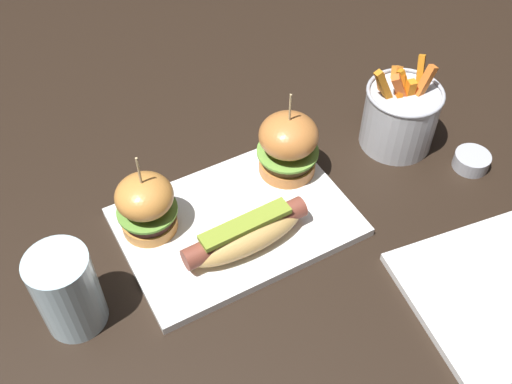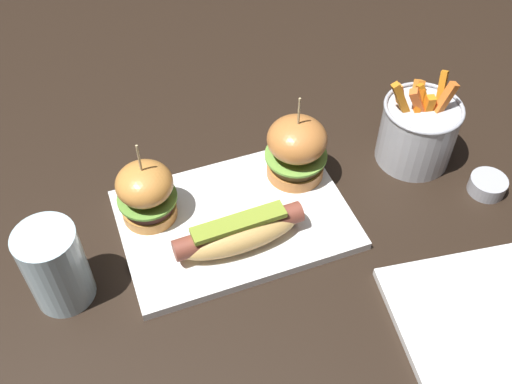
{
  "view_description": "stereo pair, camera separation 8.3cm",
  "coord_description": "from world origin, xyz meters",
  "px_view_note": "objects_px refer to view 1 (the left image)",
  "views": [
    {
      "loc": [
        -0.24,
        -0.48,
        0.67
      ],
      "look_at": [
        0.03,
        0.0,
        0.05
      ],
      "focal_mm": 41.74,
      "sensor_mm": 36.0,
      "label": 1
    },
    {
      "loc": [
        -0.16,
        -0.52,
        0.67
      ],
      "look_at": [
        0.03,
        0.0,
        0.05
      ],
      "focal_mm": 41.74,
      "sensor_mm": 36.0,
      "label": 2
    }
  ],
  "objects_px": {
    "slider_left": "(146,205)",
    "side_plate": "(494,296)",
    "fries_bucket": "(400,116)",
    "water_glass": "(67,291)",
    "platter_main": "(236,222)",
    "sauce_ramekin": "(472,160)",
    "hot_dog": "(246,234)",
    "slider_right": "(288,145)"
  },
  "relations": [
    {
      "from": "fries_bucket",
      "to": "slider_left",
      "type": "bearing_deg",
      "value": 177.73
    },
    {
      "from": "hot_dog",
      "to": "slider_right",
      "type": "xyz_separation_m",
      "value": [
        0.12,
        0.1,
        0.03
      ]
    },
    {
      "from": "slider_right",
      "to": "fries_bucket",
      "type": "distance_m",
      "value": 0.2
    },
    {
      "from": "platter_main",
      "to": "fries_bucket",
      "type": "bearing_deg",
      "value": 5.55
    },
    {
      "from": "slider_left",
      "to": "side_plate",
      "type": "xyz_separation_m",
      "value": [
        0.35,
        -0.32,
        -0.05
      ]
    },
    {
      "from": "platter_main",
      "to": "slider_left",
      "type": "xyz_separation_m",
      "value": [
        -0.11,
        0.05,
        0.05
      ]
    },
    {
      "from": "slider_left",
      "to": "fries_bucket",
      "type": "height_order",
      "value": "same"
    },
    {
      "from": "sauce_ramekin",
      "to": "platter_main",
      "type": "bearing_deg",
      "value": 168.89
    },
    {
      "from": "platter_main",
      "to": "side_plate",
      "type": "distance_m",
      "value": 0.36
    },
    {
      "from": "slider_right",
      "to": "sauce_ramekin",
      "type": "bearing_deg",
      "value": -25.23
    },
    {
      "from": "slider_left",
      "to": "slider_right",
      "type": "distance_m",
      "value": 0.23
    },
    {
      "from": "platter_main",
      "to": "water_glass",
      "type": "relative_size",
      "value": 2.64
    },
    {
      "from": "slider_left",
      "to": "sauce_ramekin",
      "type": "xyz_separation_m",
      "value": [
        0.49,
        -0.12,
        -0.05
      ]
    },
    {
      "from": "platter_main",
      "to": "side_plate",
      "type": "bearing_deg",
      "value": -48.98
    },
    {
      "from": "platter_main",
      "to": "slider_right",
      "type": "relative_size",
      "value": 2.22
    },
    {
      "from": "hot_dog",
      "to": "sauce_ramekin",
      "type": "bearing_deg",
      "value": -4.0
    },
    {
      "from": "platter_main",
      "to": "fries_bucket",
      "type": "distance_m",
      "value": 0.31
    },
    {
      "from": "side_plate",
      "to": "water_glass",
      "type": "height_order",
      "value": "water_glass"
    },
    {
      "from": "hot_dog",
      "to": "slider_left",
      "type": "bearing_deg",
      "value": 137.54
    },
    {
      "from": "hot_dog",
      "to": "water_glass",
      "type": "height_order",
      "value": "water_glass"
    },
    {
      "from": "side_plate",
      "to": "slider_left",
      "type": "bearing_deg",
      "value": 137.59
    },
    {
      "from": "slider_left",
      "to": "water_glass",
      "type": "xyz_separation_m",
      "value": [
        -0.13,
        -0.08,
        0.0
      ]
    },
    {
      "from": "slider_left",
      "to": "side_plate",
      "type": "bearing_deg",
      "value": -42.41
    },
    {
      "from": "slider_left",
      "to": "hot_dog",
      "type": "bearing_deg",
      "value": -42.46
    },
    {
      "from": "platter_main",
      "to": "sauce_ramekin",
      "type": "relative_size",
      "value": 5.81
    },
    {
      "from": "platter_main",
      "to": "slider_left",
      "type": "relative_size",
      "value": 2.37
    },
    {
      "from": "slider_left",
      "to": "fries_bucket",
      "type": "xyz_separation_m",
      "value": [
        0.42,
        -0.02,
        -0.01
      ]
    },
    {
      "from": "fries_bucket",
      "to": "hot_dog",
      "type": "bearing_deg",
      "value": -166.41
    },
    {
      "from": "side_plate",
      "to": "sauce_ramekin",
      "type": "bearing_deg",
      "value": 54.56
    },
    {
      "from": "platter_main",
      "to": "slider_left",
      "type": "distance_m",
      "value": 0.13
    },
    {
      "from": "platter_main",
      "to": "water_glass",
      "type": "distance_m",
      "value": 0.25
    },
    {
      "from": "slider_right",
      "to": "fries_bucket",
      "type": "relative_size",
      "value": 0.96
    },
    {
      "from": "platter_main",
      "to": "fries_bucket",
      "type": "relative_size",
      "value": 2.14
    },
    {
      "from": "platter_main",
      "to": "sauce_ramekin",
      "type": "height_order",
      "value": "sauce_ramekin"
    },
    {
      "from": "slider_left",
      "to": "side_plate",
      "type": "height_order",
      "value": "slider_left"
    },
    {
      "from": "platter_main",
      "to": "slider_right",
      "type": "bearing_deg",
      "value": 23.55
    },
    {
      "from": "side_plate",
      "to": "platter_main",
      "type": "bearing_deg",
      "value": 131.02
    },
    {
      "from": "fries_bucket",
      "to": "water_glass",
      "type": "relative_size",
      "value": 1.24
    },
    {
      "from": "side_plate",
      "to": "water_glass",
      "type": "relative_size",
      "value": 1.77
    },
    {
      "from": "hot_dog",
      "to": "slider_left",
      "type": "height_order",
      "value": "slider_left"
    },
    {
      "from": "fries_bucket",
      "to": "water_glass",
      "type": "bearing_deg",
      "value": -173.36
    },
    {
      "from": "platter_main",
      "to": "side_plate",
      "type": "xyz_separation_m",
      "value": [
        0.24,
        -0.27,
        -0.0
      ]
    }
  ]
}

